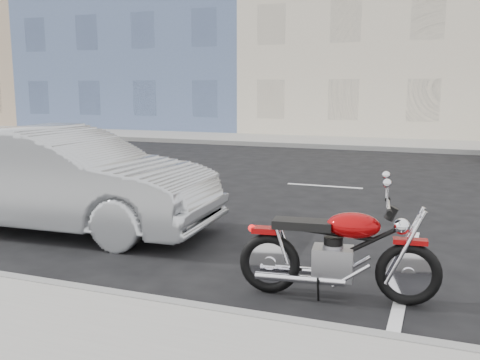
{
  "coord_description": "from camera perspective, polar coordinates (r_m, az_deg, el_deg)",
  "views": [
    {
      "loc": [
        0.3,
        -11.04,
        2.05
      ],
      "look_at": [
        -2.29,
        -4.27,
        0.8
      ],
      "focal_mm": 40.0,
      "sensor_mm": 36.0,
      "label": 1
    }
  ],
  "objects": [
    {
      "name": "curb_far",
      "position": [
        18.91,
        4.54,
        3.76
      ],
      "size": [
        80.0,
        0.12,
        0.16
      ],
      "primitive_type": "cube",
      "color": "gray",
      "rests_on": "ground"
    },
    {
      "name": "sedan_silver",
      "position": [
        8.13,
        -18.52,
        0.09
      ],
      "size": [
        4.65,
        1.83,
        1.51
      ],
      "primitive_type": "imported",
      "rotation": [
        0.0,
        0.0,
        1.62
      ],
      "color": "#A0A4A8",
      "rests_on": "ground"
    },
    {
      "name": "bldg_far_west",
      "position": [
        38.14,
        -23.67,
        14.91
      ],
      "size": [
        12.0,
        12.0,
        12.0
      ],
      "primitive_type": "cube",
      "color": "tan",
      "rests_on": "ground"
    },
    {
      "name": "bldg_blue",
      "position": [
        31.18,
        -6.95,
        17.9
      ],
      "size": [
        12.0,
        12.0,
        13.0
      ],
      "primitive_type": "cube",
      "color": "slate",
      "rests_on": "ground"
    },
    {
      "name": "sidewalk_far",
      "position": [
        20.54,
        5.88,
        4.2
      ],
      "size": [
        80.0,
        3.4,
        0.15
      ],
      "primitive_type": "cube",
      "color": "gray",
      "rests_on": "ground"
    },
    {
      "name": "bldg_cream",
      "position": [
        27.69,
        16.72,
        17.05
      ],
      "size": [
        12.0,
        12.0,
        11.5
      ],
      "primitive_type": "cube",
      "color": "beige",
      "rests_on": "ground"
    },
    {
      "name": "ground",
      "position": [
        11.24,
        19.03,
        -1.28
      ],
      "size": [
        120.0,
        120.0,
        0.0
      ],
      "primitive_type": "plane",
      "color": "black",
      "rests_on": "ground"
    },
    {
      "name": "motorcycle",
      "position": [
        5.34,
        17.87,
        -8.16
      ],
      "size": [
        1.96,
        0.65,
        0.98
      ],
      "rotation": [
        0.0,
        0.0,
        0.12
      ],
      "color": "black",
      "rests_on": "ground"
    }
  ]
}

